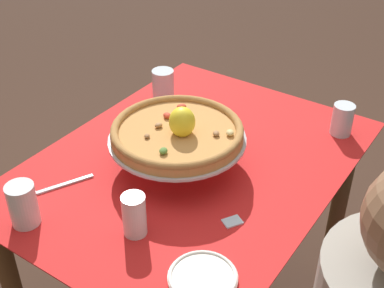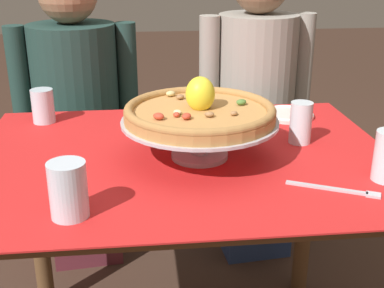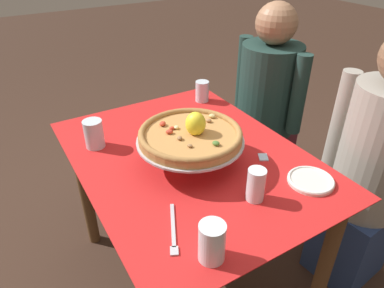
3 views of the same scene
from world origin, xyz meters
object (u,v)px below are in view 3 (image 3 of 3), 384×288
Objects in this scene: water_glass_side_right at (256,187)px; diner_right at (370,177)px; pizza_stand at (190,145)px; pizza at (191,134)px; water_glass_front_left at (94,136)px; side_plate at (311,180)px; dinner_fork at (173,231)px; water_glass_back_left at (202,93)px; water_glass_front_right at (212,244)px; sugar_packet at (263,157)px; diner_left at (265,112)px.

water_glass_side_right is 0.68m from diner_right.
diner_right is at bearing 66.19° from pizza_stand.
pizza is 3.26× the size of water_glass_front_left.
side_plate reaches higher than dinner_fork.
water_glass_back_left is 0.64× the size of side_plate.
water_glass_front_right is at bearing -63.20° from water_glass_side_right.
water_glass_back_left is (-0.89, 0.53, -0.01)m from water_glass_front_right.
sugar_packet is (0.58, -0.08, -0.04)m from water_glass_back_left.
water_glass_front_right reaches higher than water_glass_side_right.
pizza is 0.32m from sugar_packet.
side_plate is 0.13× the size of diner_right.
water_glass_front_left is 1.21m from diner_right.
pizza_stand is at bearing 141.37° from dinner_fork.
pizza_stand is 0.47m from water_glass_front_right.
water_glass_front_right is (0.43, -0.19, -0.03)m from pizza_stand.
pizza_stand is 0.30m from sugar_packet.
water_glass_front_left reaches higher than water_glass_side_right.
water_glass_side_right reaches higher than dinner_fork.
pizza is at bearing -137.14° from side_plate.
pizza_stand is 3.36× the size of water_glass_front_right.
pizza is at bearing -165.59° from water_glass_side_right.
pizza_stand is 3.41× the size of water_glass_front_left.
pizza_stand is 0.05m from pizza.
water_glass_front_right is at bearing -48.50° from diner_left.
diner_right reaches higher than dinner_fork.
sugar_packet is at bearing 124.21° from water_glass_front_right.
sugar_packet is (-0.21, -0.04, -0.01)m from side_plate.
water_glass_side_right is 0.98× the size of water_glass_front_right.
pizza_stand is 2.06× the size of dinner_fork.
diner_right is (0.32, 0.73, -0.28)m from pizza.
water_glass_front_left reaches higher than sugar_packet.
water_glass_side_right is 0.10× the size of diner_right.
side_plate is at bearing 101.17° from water_glass_front_right.
water_glass_side_right is at bearing 14.41° from pizza.
water_glass_front_left reaches higher than water_glass_back_left.
dinner_fork is (-0.04, -0.54, -0.01)m from side_plate.
water_glass_back_left is 2.15× the size of sugar_packet.
pizza_stand is 3.44× the size of water_glass_side_right.
pizza_stand is 0.57m from water_glass_back_left.
water_glass_front_right reaches higher than dinner_fork.
water_glass_back_left reaches higher than sugar_packet.
water_glass_front_right is 1.14× the size of water_glass_back_left.
dinner_fork is at bearing -38.77° from pizza.
pizza reaches higher than pizza_stand.
diner_left reaches higher than water_glass_front_right.
water_glass_side_right is at bearing -47.26° from sugar_packet.
side_plate is 0.88m from diner_left.
pizza is (0.00, 0.00, 0.05)m from pizza_stand.
sugar_packet is (0.43, 0.55, -0.05)m from water_glass_front_left.
pizza_stand is at bearing -91.31° from pizza.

